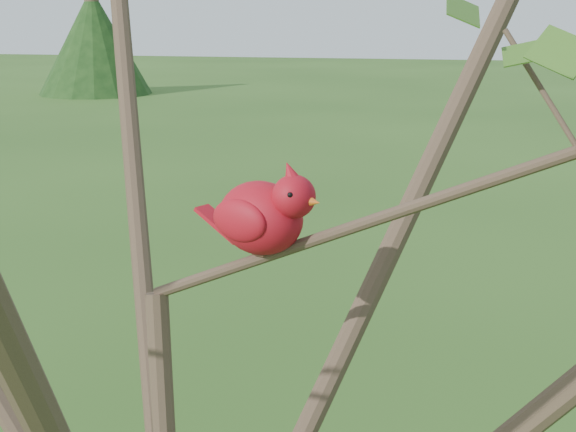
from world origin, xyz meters
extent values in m
ellipsoid|color=#A90E19|center=(0.12, 0.09, 2.08)|extent=(0.17, 0.15, 0.11)
sphere|color=#A90E19|center=(0.17, 0.06, 2.12)|extent=(0.08, 0.08, 0.06)
cone|color=#A90E19|center=(0.17, 0.06, 2.15)|extent=(0.06, 0.05, 0.05)
cone|color=#D85914|center=(0.20, 0.05, 2.12)|extent=(0.03, 0.03, 0.02)
ellipsoid|color=black|center=(0.19, 0.05, 2.12)|extent=(0.03, 0.04, 0.03)
cube|color=#A90E19|center=(0.05, 0.12, 2.06)|extent=(0.09, 0.06, 0.05)
ellipsoid|color=#A90E19|center=(0.13, 0.13, 2.08)|extent=(0.10, 0.07, 0.06)
ellipsoid|color=#A90E19|center=(0.10, 0.05, 2.08)|extent=(0.10, 0.07, 0.06)
cylinder|color=#3F2E22|center=(-9.98, 21.70, 1.32)|extent=(0.40, 0.40, 2.64)
cone|color=black|center=(-9.98, 21.70, 1.43)|extent=(3.08, 3.08, 2.86)
camera|label=1|loc=(0.42, -1.12, 2.38)|focal=55.00mm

